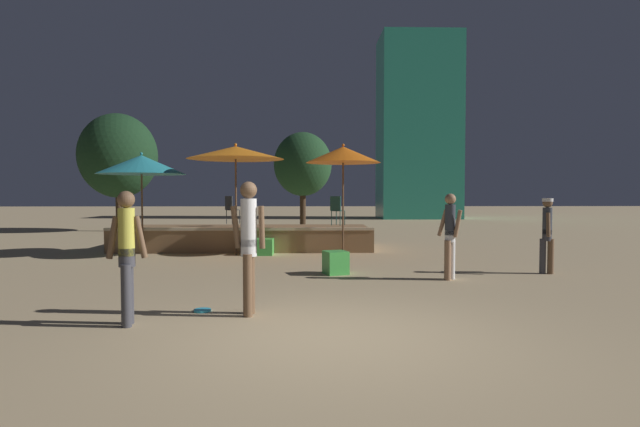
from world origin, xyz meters
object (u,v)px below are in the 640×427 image
object	(u,v)px
bistro_chair_0	(231,207)
background_tree_1	(303,164)
person_2	(249,240)
frisbee_disc	(202,310)
patio_umbrella_0	(343,155)
patio_umbrella_1	(236,153)
cube_seat_1	(262,247)
bistro_chair_1	(337,208)
cube_seat_0	(135,246)
background_tree_0	(118,156)
cube_seat_2	(336,263)
person_0	(127,252)
patio_umbrella_2	(141,165)
person_3	(450,233)
person_1	(547,232)

from	to	relation	value
bistro_chair_0	background_tree_1	distance (m)	8.09
person_2	frisbee_disc	size ratio (longest dim) A/B	7.53
patio_umbrella_0	patio_umbrella_1	xyz separation A→B (m)	(-3.01, -0.17, 0.04)
person_2	patio_umbrella_1	bearing A→B (deg)	15.00
person_2	bistro_chair_0	xyz separation A→B (m)	(-1.65, 9.19, 0.22)
cube_seat_1	background_tree_1	distance (m)	10.26
bistro_chair_1	patio_umbrella_0	bearing A→B (deg)	127.89
cube_seat_0	background_tree_0	bearing A→B (deg)	113.16
bistro_chair_0	patio_umbrella_0	bearing A→B (deg)	-167.07
cube_seat_1	cube_seat_2	xyz separation A→B (m)	(1.86, -3.41, 0.02)
background_tree_0	background_tree_1	world-z (taller)	background_tree_0
bistro_chair_1	frisbee_disc	bearing A→B (deg)	105.67
cube_seat_1	frisbee_disc	bearing A→B (deg)	-92.30
patio_umbrella_0	person_0	distance (m)	8.55
patio_umbrella_1	cube_seat_0	world-z (taller)	patio_umbrella_1
cube_seat_1	person_0	bearing A→B (deg)	-98.25
patio_umbrella_2	person_3	distance (m)	8.85
bistro_chair_0	frisbee_disc	distance (m)	9.10
patio_umbrella_1	cube_seat_1	distance (m)	2.72
cube_seat_0	bistro_chair_0	distance (m)	3.20
person_1	patio_umbrella_0	bearing A→B (deg)	156.77
patio_umbrella_0	cube_seat_1	world-z (taller)	patio_umbrella_0
patio_umbrella_2	person_1	world-z (taller)	patio_umbrella_2
person_2	person_3	world-z (taller)	person_2
cube_seat_0	person_1	bearing A→B (deg)	-22.01
patio_umbrella_1	background_tree_1	distance (m)	9.95
person_0	background_tree_0	xyz separation A→B (m)	(-6.21, 16.37, 2.45)
person_3	bistro_chair_1	xyz separation A→B (m)	(-1.93, 5.50, 0.35)
person_2	bistro_chair_1	world-z (taller)	person_2
frisbee_disc	background_tree_1	distance (m)	16.85
cube_seat_1	background_tree_1	xyz separation A→B (m)	(1.06, 9.79, 2.87)
patio_umbrella_2	bistro_chair_0	size ratio (longest dim) A/B	3.20
patio_umbrella_1	person_1	size ratio (longest dim) A/B	1.92
patio_umbrella_0	patio_umbrella_2	world-z (taller)	patio_umbrella_0
patio_umbrella_2	bistro_chair_1	size ratio (longest dim) A/B	3.20
cube_seat_0	patio_umbrella_2	bearing A→B (deg)	-47.65
patio_umbrella_0	bistro_chair_1	xyz separation A→B (m)	(-0.11, 1.17, -1.53)
person_2	cube_seat_1	bearing A→B (deg)	9.08
cube_seat_0	frisbee_disc	size ratio (longest dim) A/B	2.54
patio_umbrella_2	patio_umbrella_1	bearing A→B (deg)	-5.20
cube_seat_2	bistro_chair_0	world-z (taller)	bistro_chair_0
patio_umbrella_1	person_2	world-z (taller)	patio_umbrella_1
patio_umbrella_0	person_0	world-z (taller)	patio_umbrella_0
bistro_chair_1	cube_seat_2	bearing A→B (deg)	118.81
cube_seat_0	frisbee_disc	distance (m)	8.14
patio_umbrella_0	background_tree_1	distance (m)	9.69
background_tree_0	bistro_chair_0	bearing A→B (deg)	-47.62
patio_umbrella_0	person_0	bearing A→B (deg)	-113.75
cube_seat_2	background_tree_1	distance (m)	13.53
person_3	frisbee_disc	bearing A→B (deg)	166.39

